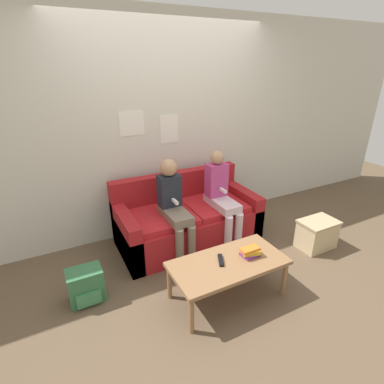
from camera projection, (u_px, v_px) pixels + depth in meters
name	position (u px, v px, depth m)	size (l,w,h in m)	color
ground_plane	(208.00, 262.00, 3.33)	(10.00, 10.00, 0.00)	brown
wall_back	(168.00, 128.00, 3.64)	(8.00, 0.07, 2.60)	beige
couch	(187.00, 220.00, 3.64)	(1.66, 0.81, 0.80)	maroon
coffee_table	(228.00, 265.00, 2.71)	(1.06, 0.53, 0.39)	#8E6642
person_left	(174.00, 204.00, 3.25)	(0.24, 0.56, 1.10)	#756656
person_right	(221.00, 195.00, 3.51)	(0.24, 0.56, 1.11)	silver
tv_remote	(221.00, 260.00, 2.70)	(0.11, 0.17, 0.02)	black
book_stack	(250.00, 252.00, 2.76)	(0.20, 0.15, 0.09)	#7A3389
storage_box	(317.00, 234.00, 3.53)	(0.44, 0.31, 0.35)	#CCB284
backpack	(86.00, 286.00, 2.74)	(0.31, 0.25, 0.32)	#336B42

